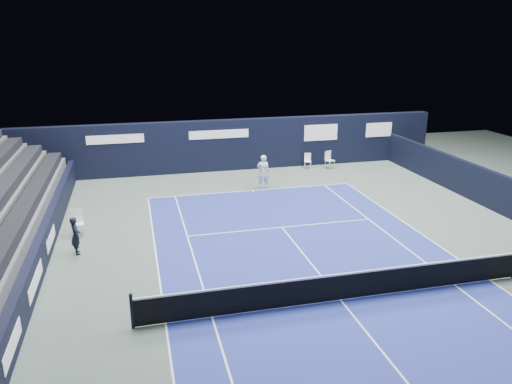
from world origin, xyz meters
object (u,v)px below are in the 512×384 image
line_judge_chair (77,221)px  tennis_player (263,172)px  folding_chair_back_a (308,160)px  folding_chair_back_b (329,159)px  tennis_net (341,286)px

line_judge_chair → tennis_player: bearing=23.5°
folding_chair_back_a → folding_chair_back_b: 1.32m
folding_chair_back_a → tennis_net: 16.33m
folding_chair_back_b → tennis_player: size_ratio=0.58×
folding_chair_back_a → tennis_net: bearing=-91.5°
folding_chair_back_a → tennis_net: (-4.50, -15.69, -0.02)m
folding_chair_back_b → line_judge_chair: (-14.28, -7.59, 0.01)m
folding_chair_back_b → folding_chair_back_a: bearing=143.1°
folding_chair_back_a → tennis_player: size_ratio=0.50×
tennis_net → folding_chair_back_a: bearing=74.0°
folding_chair_back_a → folding_chair_back_b: folding_chair_back_b is taller
line_judge_chair → tennis_player: size_ratio=0.59×
line_judge_chair → tennis_net: size_ratio=0.08×
folding_chair_back_b → tennis_player: bearing=-168.6°
folding_chair_back_a → tennis_net: tennis_net is taller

